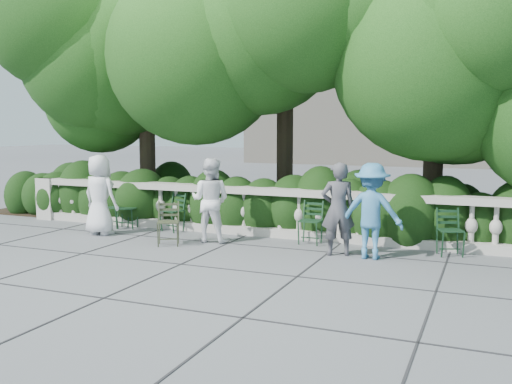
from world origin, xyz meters
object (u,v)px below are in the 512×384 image
at_px(chair_a, 113,228).
at_px(chair_b, 125,229).
at_px(chair_c, 168,232).
at_px(person_casual_man, 210,200).
at_px(chair_e, 308,245).
at_px(person_woman_grey, 338,209).
at_px(chair_f, 452,258).
at_px(person_businessman, 100,195).
at_px(person_older_blue, 372,211).
at_px(chair_weathered, 168,247).

xyz_separation_m(chair_a, chair_b, (0.35, -0.03, 0.00)).
distance_m(chair_c, person_casual_man, 1.60).
distance_m(chair_e, person_woman_grey, 1.24).
bearing_deg(chair_a, chair_f, 12.88).
relative_size(person_businessman, person_older_blue, 1.02).
bearing_deg(person_businessman, chair_c, -141.14).
height_order(chair_b, chair_weathered, same).
bearing_deg(chair_a, person_woman_grey, 6.39).
bearing_deg(person_woman_grey, person_older_blue, 155.52).
relative_size(chair_c, chair_e, 1.00).
bearing_deg(chair_f, person_businessman, 164.31).
bearing_deg(chair_a, person_casual_man, 3.72).
distance_m(person_woman_grey, person_casual_man, 2.60).
bearing_deg(chair_e, chair_b, 179.07).
xyz_separation_m(chair_weathered, person_older_blue, (3.68, 0.55, 0.82)).
distance_m(chair_e, person_businessman, 4.44).
relative_size(chair_b, chair_f, 1.00).
relative_size(person_businessman, person_casual_man, 1.02).
relative_size(person_woman_grey, person_casual_man, 1.00).
distance_m(chair_c, person_woman_grey, 4.02).
height_order(chair_a, chair_e, same).
height_order(person_businessman, person_older_blue, person_businessman).
distance_m(chair_b, chair_weathered, 2.18).
bearing_deg(chair_c, chair_e, 12.61).
bearing_deg(chair_c, chair_a, -163.85).
height_order(chair_a, chair_f, same).
bearing_deg(person_casual_man, chair_c, -26.11).
bearing_deg(chair_f, person_older_blue, -176.23).
relative_size(chair_e, person_casual_man, 0.51).
height_order(chair_c, person_casual_man, person_casual_man).
height_order(chair_weathered, person_casual_man, person_casual_man).
xyz_separation_m(chair_b, person_older_blue, (5.50, -0.65, 0.82)).
distance_m(chair_b, person_older_blue, 5.60).
relative_size(chair_a, person_woman_grey, 0.52).
distance_m(chair_a, chair_f, 7.14).
relative_size(chair_a, chair_e, 1.00).
distance_m(chair_c, person_older_blue, 4.59).
distance_m(chair_a, person_woman_grey, 5.38).
distance_m(person_businessman, person_casual_man, 2.46).
distance_m(chair_e, person_older_blue, 1.65).
bearing_deg(chair_a, chair_c, 15.00).
height_order(chair_f, person_older_blue, person_older_blue).
xyz_separation_m(person_casual_man, person_older_blue, (3.18, -0.21, -0.00)).
distance_m(person_woman_grey, person_older_blue, 0.58).
bearing_deg(person_older_blue, chair_a, -7.29).
distance_m(chair_weathered, person_older_blue, 3.81).
xyz_separation_m(chair_f, person_businessman, (-6.92, -0.60, 0.83)).
xyz_separation_m(chair_c, person_older_blue, (4.46, -0.71, 0.82)).
xyz_separation_m(chair_e, chair_f, (2.59, -0.01, 0.00)).
xyz_separation_m(chair_a, chair_e, (4.55, -0.09, 0.00)).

